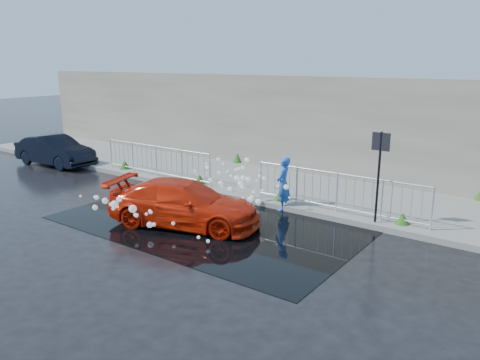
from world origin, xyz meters
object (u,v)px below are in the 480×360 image
object	(u,v)px
sign_post	(379,163)
dark_car	(55,151)
red_car	(184,204)
person	(283,184)

from	to	relation	value
sign_post	dark_car	size ratio (longest dim) A/B	0.67
red_car	person	bearing A→B (deg)	-45.71
sign_post	person	size ratio (longest dim) A/B	1.60
dark_car	person	world-z (taller)	person
person	dark_car	bearing A→B (deg)	-100.66
sign_post	person	world-z (taller)	sign_post
sign_post	person	distance (m)	2.86
sign_post	dark_car	distance (m)	13.38
sign_post	red_car	bearing A→B (deg)	-146.53
sign_post	person	xyz separation A→B (m)	(-2.70, -0.10, -0.94)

